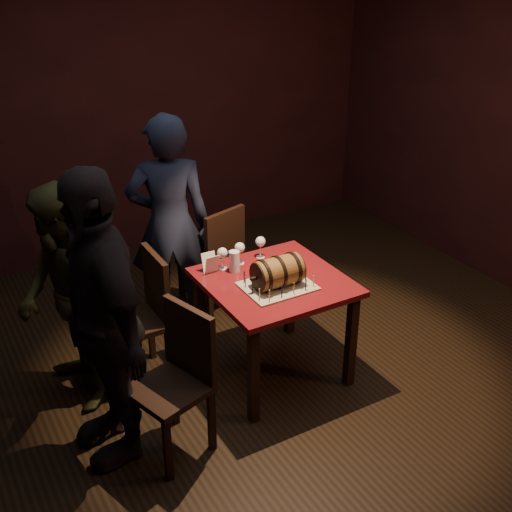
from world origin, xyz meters
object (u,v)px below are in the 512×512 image
(barrel_cake, at_px, (278,272))
(chair_back, at_px, (217,255))
(pint_of_ale, at_px, (234,262))
(person_back, at_px, (170,225))
(person_left_rear, at_px, (67,300))
(chair_left_front, at_px, (179,373))
(person_left_front, at_px, (102,320))
(wine_glass_right, at_px, (260,243))
(pub_table, at_px, (274,294))
(chair_left_rear, at_px, (145,311))
(wine_glass_mid, at_px, (240,249))
(wine_glass_left, at_px, (222,254))

(barrel_cake, xyz_separation_m, chair_back, (0.07, 1.02, -0.34))
(pint_of_ale, distance_m, person_back, 0.74)
(person_left_rear, bearing_deg, barrel_cake, 63.60)
(pint_of_ale, xyz_separation_m, chair_left_front, (-0.68, -0.57, -0.30))
(barrel_cake, bearing_deg, person_left_front, -177.60)
(barrel_cake, relative_size, wine_glass_right, 2.27)
(pub_table, distance_m, chair_left_front, 0.93)
(person_back, bearing_deg, chair_left_rear, 70.76)
(chair_left_front, bearing_deg, person_left_rear, 118.70)
(chair_left_rear, relative_size, chair_left_front, 1.00)
(chair_left_rear, height_order, person_left_rear, person_left_rear)
(wine_glass_mid, bearing_deg, chair_left_front, -139.55)
(wine_glass_mid, height_order, pint_of_ale, wine_glass_mid)
(wine_glass_right, relative_size, chair_left_rear, 0.17)
(chair_left_front, bearing_deg, barrel_cake, 16.31)
(chair_back, relative_size, chair_left_rear, 1.00)
(wine_glass_left, height_order, wine_glass_right, same)
(wine_glass_left, bearing_deg, wine_glass_right, 4.34)
(wine_glass_right, xyz_separation_m, person_back, (-0.42, 0.63, -0.01))
(chair_left_rear, relative_size, person_back, 0.54)
(pint_of_ale, relative_size, person_left_front, 0.08)
(wine_glass_mid, height_order, wine_glass_right, same)
(pub_table, xyz_separation_m, barrel_cake, (-0.04, -0.10, 0.22))
(wine_glass_right, distance_m, chair_left_rear, 0.93)
(wine_glass_right, xyz_separation_m, chair_left_front, (-0.94, -0.67, -0.35))
(wine_glass_left, relative_size, chair_left_front, 0.17)
(wine_glass_right, distance_m, chair_back, 0.69)
(wine_glass_mid, xyz_separation_m, chair_back, (0.12, 0.60, -0.34))
(chair_left_rear, bearing_deg, wine_glass_mid, -8.51)
(pint_of_ale, xyz_separation_m, chair_back, (0.21, 0.69, -0.30))
(wine_glass_left, xyz_separation_m, wine_glass_mid, (0.14, 0.01, -0.00))
(wine_glass_left, distance_m, chair_left_rear, 0.66)
(wine_glass_mid, distance_m, person_left_front, 1.21)
(pub_table, xyz_separation_m, wine_glass_mid, (-0.09, 0.32, 0.23))
(pint_of_ale, distance_m, person_left_front, 1.11)
(wine_glass_right, bearing_deg, wine_glass_left, -175.66)
(person_left_rear, bearing_deg, chair_left_rear, 86.71)
(person_left_rear, height_order, person_left_front, person_left_front)
(person_left_rear, bearing_deg, pub_table, 68.05)
(chair_back, height_order, chair_left_rear, same)
(wine_glass_left, xyz_separation_m, chair_left_front, (-0.63, -0.64, -0.35))
(wine_glass_left, xyz_separation_m, wine_glass_right, (0.31, 0.02, 0.00))
(chair_left_front, bearing_deg, chair_back, 54.83)
(pub_table, xyz_separation_m, chair_back, (0.03, 0.92, -0.12))
(barrel_cake, xyz_separation_m, chair_left_front, (-0.82, -0.24, -0.34))
(barrel_cake, bearing_deg, person_left_rear, 157.42)
(pint_of_ale, bearing_deg, wine_glass_left, 127.81)
(pub_table, relative_size, person_left_front, 0.50)
(wine_glass_left, xyz_separation_m, person_left_front, (-0.98, -0.45, 0.03))
(chair_back, xyz_separation_m, person_back, (-0.37, 0.03, 0.33))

